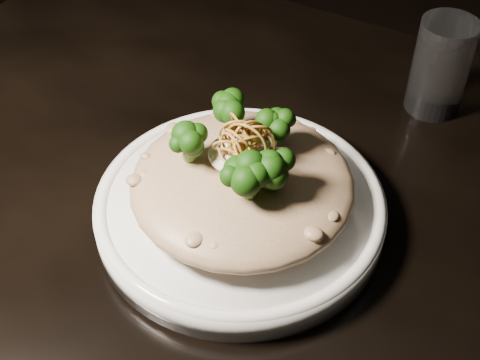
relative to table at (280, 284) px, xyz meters
The scene contains 7 objects.
table is the anchor object (origin of this frame).
plate 0.11m from the table, behind, with size 0.28×0.28×0.03m, color white.
risotto 0.14m from the table, behind, with size 0.21×0.21×0.05m, color brown.
broccoli 0.19m from the table, behind, with size 0.11×0.11×0.04m, color black, non-canonical shape.
cheese 0.17m from the table, behind, with size 0.06×0.06×0.02m, color white.
shallots 0.20m from the table, behind, with size 0.05×0.05×0.03m, color brown, non-canonical shape.
drinking_glass 0.30m from the table, 76.36° to the left, with size 0.06×0.06×0.11m, color silver.
Camera 1 is at (0.17, -0.39, 1.24)m, focal length 50.00 mm.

